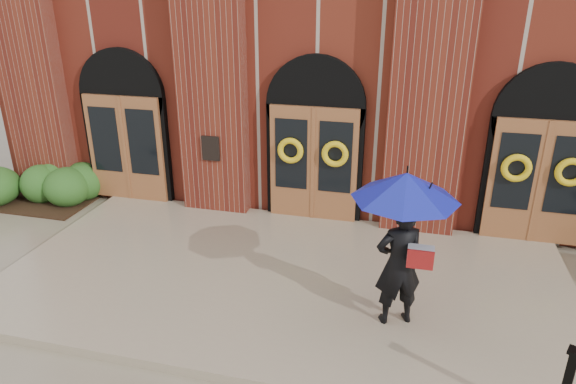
% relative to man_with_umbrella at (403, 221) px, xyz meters
% --- Properties ---
extents(ground, '(90.00, 90.00, 0.00)m').
position_rel_man_with_umbrella_xyz_m(ground, '(-2.01, 0.71, -1.86)').
color(ground, gray).
rests_on(ground, ground).
extents(landing, '(10.00, 5.30, 0.15)m').
position_rel_man_with_umbrella_xyz_m(landing, '(-2.01, 0.86, -1.78)').
color(landing, gray).
rests_on(landing, ground).
extents(church_building, '(16.20, 12.53, 7.00)m').
position_rel_man_with_umbrella_xyz_m(church_building, '(-2.01, 9.49, 1.64)').
color(church_building, maroon).
rests_on(church_building, ground).
extents(man_with_umbrella, '(2.02, 2.02, 2.44)m').
position_rel_man_with_umbrella_xyz_m(man_with_umbrella, '(0.00, 0.00, 0.00)').
color(man_with_umbrella, black).
rests_on(man_with_umbrella, landing).
extents(hedge_wall_left, '(3.41, 1.37, 0.88)m').
position_rel_man_with_umbrella_xyz_m(hedge_wall_left, '(-9.36, 2.91, -1.42)').
color(hedge_wall_left, '#27531B').
rests_on(hedge_wall_left, ground).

